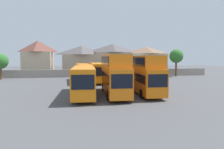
{
  "coord_description": "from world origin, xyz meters",
  "views": [
    {
      "loc": [
        -4.48,
        -24.8,
        4.66
      ],
      "look_at": [
        0.0,
        3.0,
        2.28
      ],
      "focal_mm": 32.56,
      "sensor_mm": 36.0,
      "label": 1
    }
  ],
  "objects_px": {
    "bus_5": "(98,71)",
    "bus_6": "(120,71)",
    "bus_3": "(143,72)",
    "tree_behind_wall": "(176,56)",
    "house_terrace_far_right": "(146,60)",
    "bus_4": "(84,72)",
    "tree_left_of_lot": "(0,61)",
    "bus_1": "(84,79)",
    "house_terrace_centre": "(82,60)",
    "bus_2": "(114,72)",
    "house_terrace_left": "(38,57)",
    "house_terrace_right": "(113,59)"
  },
  "relations": [
    {
      "from": "bus_1",
      "to": "bus_5",
      "type": "bearing_deg",
      "value": 170.09
    },
    {
      "from": "bus_5",
      "to": "tree_left_of_lot",
      "type": "distance_m",
      "value": 21.19
    },
    {
      "from": "bus_6",
      "to": "tree_left_of_lot",
      "type": "xyz_separation_m",
      "value": [
        -24.27,
        6.69,
        1.89
      ]
    },
    {
      "from": "bus_2",
      "to": "house_terrace_far_right",
      "type": "bearing_deg",
      "value": 156.6
    },
    {
      "from": "bus_5",
      "to": "tree_left_of_lot",
      "type": "height_order",
      "value": "tree_left_of_lot"
    },
    {
      "from": "house_terrace_far_right",
      "to": "tree_behind_wall",
      "type": "bearing_deg",
      "value": -57.38
    },
    {
      "from": "house_terrace_right",
      "to": "tree_left_of_lot",
      "type": "distance_m",
      "value": 27.45
    },
    {
      "from": "bus_5",
      "to": "house_terrace_centre",
      "type": "height_order",
      "value": "house_terrace_centre"
    },
    {
      "from": "bus_4",
      "to": "bus_5",
      "type": "relative_size",
      "value": 0.94
    },
    {
      "from": "bus_5",
      "to": "house_terrace_left",
      "type": "relative_size",
      "value": 1.28
    },
    {
      "from": "bus_1",
      "to": "house_terrace_centre",
      "type": "relative_size",
      "value": 1.09
    },
    {
      "from": "bus_6",
      "to": "bus_3",
      "type": "bearing_deg",
      "value": 2.54
    },
    {
      "from": "house_terrace_left",
      "to": "house_terrace_right",
      "type": "relative_size",
      "value": 0.87
    },
    {
      "from": "bus_6",
      "to": "bus_2",
      "type": "bearing_deg",
      "value": -12.56
    },
    {
      "from": "bus_6",
      "to": "house_terrace_far_right",
      "type": "height_order",
      "value": "house_terrace_far_right"
    },
    {
      "from": "bus_4",
      "to": "house_terrace_right",
      "type": "bearing_deg",
      "value": 149.3
    },
    {
      "from": "house_terrace_right",
      "to": "house_terrace_centre",
      "type": "bearing_deg",
      "value": 177.73
    },
    {
      "from": "bus_4",
      "to": "house_terrace_left",
      "type": "relative_size",
      "value": 1.2
    },
    {
      "from": "bus_4",
      "to": "house_terrace_far_right",
      "type": "bearing_deg",
      "value": 127.49
    },
    {
      "from": "bus_4",
      "to": "bus_6",
      "type": "xyz_separation_m",
      "value": [
        7.05,
        0.12,
        -0.01
      ]
    },
    {
      "from": "bus_4",
      "to": "bus_6",
      "type": "distance_m",
      "value": 7.05
    },
    {
      "from": "house_terrace_far_right",
      "to": "bus_4",
      "type": "bearing_deg",
      "value": -138.3
    },
    {
      "from": "bus_5",
      "to": "house_terrace_left",
      "type": "height_order",
      "value": "house_terrace_left"
    },
    {
      "from": "house_terrace_centre",
      "to": "bus_6",
      "type": "bearing_deg",
      "value": -67.03
    },
    {
      "from": "bus_2",
      "to": "bus_3",
      "type": "distance_m",
      "value": 3.86
    },
    {
      "from": "bus_3",
      "to": "bus_4",
      "type": "relative_size",
      "value": 0.93
    },
    {
      "from": "bus_3",
      "to": "tree_behind_wall",
      "type": "bearing_deg",
      "value": 145.73
    },
    {
      "from": "bus_1",
      "to": "house_terrace_right",
      "type": "relative_size",
      "value": 1.08
    },
    {
      "from": "house_terrace_left",
      "to": "tree_behind_wall",
      "type": "distance_m",
      "value": 35.66
    },
    {
      "from": "bus_3",
      "to": "bus_6",
      "type": "bearing_deg",
      "value": -177.77
    },
    {
      "from": "bus_2",
      "to": "bus_6",
      "type": "relative_size",
      "value": 0.95
    },
    {
      "from": "house_terrace_right",
      "to": "house_terrace_left",
      "type": "bearing_deg",
      "value": 177.95
    },
    {
      "from": "bus_5",
      "to": "house_terrace_far_right",
      "type": "xyz_separation_m",
      "value": [
        14.98,
        15.97,
        1.85
      ]
    },
    {
      "from": "house_terrace_centre",
      "to": "bus_2",
      "type": "bearing_deg",
      "value": -83.38
    },
    {
      "from": "house_terrace_centre",
      "to": "house_terrace_right",
      "type": "bearing_deg",
      "value": -2.27
    },
    {
      "from": "bus_5",
      "to": "house_terrace_centre",
      "type": "relative_size",
      "value": 1.12
    },
    {
      "from": "bus_1",
      "to": "house_terrace_far_right",
      "type": "xyz_separation_m",
      "value": [
        17.95,
        29.89,
        1.86
      ]
    },
    {
      "from": "house_terrace_centre",
      "to": "house_terrace_far_right",
      "type": "distance_m",
      "value": 17.88
    },
    {
      "from": "bus_5",
      "to": "tree_behind_wall",
      "type": "bearing_deg",
      "value": 110.97
    },
    {
      "from": "bus_1",
      "to": "house_terrace_right",
      "type": "xyz_separation_m",
      "value": [
        8.64,
        30.92,
        2.25
      ]
    },
    {
      "from": "bus_3",
      "to": "bus_5",
      "type": "relative_size",
      "value": 0.88
    },
    {
      "from": "bus_5",
      "to": "bus_6",
      "type": "xyz_separation_m",
      "value": [
        4.36,
        0.34,
        -0.08
      ]
    },
    {
      "from": "bus_1",
      "to": "bus_3",
      "type": "distance_m",
      "value": 7.66
    },
    {
      "from": "bus_2",
      "to": "bus_6",
      "type": "distance_m",
      "value": 14.81
    },
    {
      "from": "house_terrace_far_right",
      "to": "tree_left_of_lot",
      "type": "relative_size",
      "value": 1.83
    },
    {
      "from": "bus_4",
      "to": "house_terrace_left",
      "type": "xyz_separation_m",
      "value": [
        -11.57,
        17.48,
        2.69
      ]
    },
    {
      "from": "house_terrace_centre",
      "to": "tree_left_of_lot",
      "type": "distance_m",
      "value": 19.94
    },
    {
      "from": "bus_6",
      "to": "house_terrace_right",
      "type": "distance_m",
      "value": 16.86
    },
    {
      "from": "bus_4",
      "to": "bus_2",
      "type": "bearing_deg",
      "value": 9.55
    },
    {
      "from": "tree_left_of_lot",
      "to": "house_terrace_far_right",
      "type": "bearing_deg",
      "value": 14.37
    }
  ]
}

